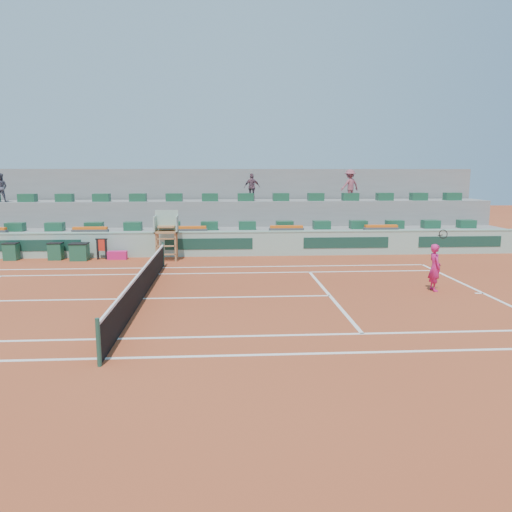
# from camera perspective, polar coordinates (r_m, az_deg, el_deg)

# --- Properties ---
(ground) EXTENTS (90.00, 90.00, 0.00)m
(ground) POSITION_cam_1_polar(r_m,az_deg,el_deg) (17.33, -12.82, -4.79)
(ground) COLOR #973A1D
(ground) RESTS_ON ground
(seating_tier_lower) EXTENTS (36.00, 4.00, 1.20)m
(seating_tier_lower) POSITION_cam_1_polar(r_m,az_deg,el_deg) (27.65, -9.40, 1.93)
(seating_tier_lower) COLOR gray
(seating_tier_lower) RESTS_ON ground
(seating_tier_upper) EXTENTS (36.00, 2.40, 2.60)m
(seating_tier_upper) POSITION_cam_1_polar(r_m,az_deg,el_deg) (29.15, -9.13, 3.71)
(seating_tier_upper) COLOR gray
(seating_tier_upper) RESTS_ON ground
(stadium_back_wall) EXTENTS (36.00, 0.40, 4.40)m
(stadium_back_wall) POSITION_cam_1_polar(r_m,az_deg,el_deg) (30.67, -8.90, 5.69)
(stadium_back_wall) COLOR gray
(stadium_back_wall) RESTS_ON ground
(player_bag) EXTENTS (0.91, 0.41, 0.41)m
(player_bag) POSITION_cam_1_polar(r_m,az_deg,el_deg) (25.31, -15.55, 0.09)
(player_bag) COLOR #D51B6B
(player_bag) RESTS_ON ground
(spectator_left) EXTENTS (0.80, 0.64, 1.56)m
(spectator_left) POSITION_cam_1_polar(r_m,az_deg,el_deg) (30.70, -27.18, 6.97)
(spectator_left) COLOR #4D4C59
(spectator_left) RESTS_ON seating_tier_upper
(spectator_mid) EXTENTS (0.94, 0.48, 1.54)m
(spectator_mid) POSITION_cam_1_polar(r_m,az_deg,el_deg) (28.57, -0.46, 7.88)
(spectator_mid) COLOR #694654
(spectator_mid) RESTS_ON seating_tier_upper
(spectator_right) EXTENTS (1.30, 1.05, 1.76)m
(spectator_right) POSITION_cam_1_polar(r_m,az_deg,el_deg) (29.06, 10.68, 7.96)
(spectator_right) COLOR #974B57
(spectator_right) RESTS_ON seating_tier_upper
(court_lines) EXTENTS (23.89, 11.09, 0.01)m
(court_lines) POSITION_cam_1_polar(r_m,az_deg,el_deg) (17.33, -12.82, -4.77)
(court_lines) COLOR white
(court_lines) RESTS_ON ground
(tennis_net) EXTENTS (0.10, 11.97, 1.10)m
(tennis_net) POSITION_cam_1_polar(r_m,az_deg,el_deg) (17.21, -12.89, -3.09)
(tennis_net) COLOR black
(tennis_net) RESTS_ON ground
(advertising_hoarding) EXTENTS (36.00, 0.34, 1.26)m
(advertising_hoarding) POSITION_cam_1_polar(r_m,az_deg,el_deg) (25.48, -9.84, 1.34)
(advertising_hoarding) COLOR #94BAA8
(advertising_hoarding) RESTS_ON ground
(umpire_chair) EXTENTS (1.10, 0.90, 2.40)m
(umpire_chair) POSITION_cam_1_polar(r_m,az_deg,el_deg) (24.38, -10.20, 3.12)
(umpire_chair) COLOR #9C683B
(umpire_chair) RESTS_ON ground
(seat_row_lower) EXTENTS (32.90, 0.60, 0.44)m
(seat_row_lower) POSITION_cam_1_polar(r_m,az_deg,el_deg) (26.67, -9.64, 3.42)
(seat_row_lower) COLOR #1A4F33
(seat_row_lower) RESTS_ON seating_tier_lower
(seat_row_upper) EXTENTS (32.90, 0.60, 0.44)m
(seat_row_upper) POSITION_cam_1_polar(r_m,az_deg,el_deg) (28.44, -9.33, 6.63)
(seat_row_upper) COLOR #1A4F33
(seat_row_upper) RESTS_ON seating_tier_upper
(flower_planters) EXTENTS (26.80, 0.36, 0.28)m
(flower_planters) POSITION_cam_1_polar(r_m,az_deg,el_deg) (26.09, -13.10, 2.98)
(flower_planters) COLOR #494949
(flower_planters) RESTS_ON seating_tier_lower
(drink_cooler_a) EXTENTS (0.85, 0.74, 0.84)m
(drink_cooler_a) POSITION_cam_1_polar(r_m,az_deg,el_deg) (25.55, -19.52, 0.47)
(drink_cooler_a) COLOR #1A4E35
(drink_cooler_a) RESTS_ON ground
(drink_cooler_b) EXTENTS (0.67, 0.58, 0.84)m
(drink_cooler_b) POSITION_cam_1_polar(r_m,az_deg,el_deg) (26.12, -21.92, 0.52)
(drink_cooler_b) COLOR #1A4E35
(drink_cooler_b) RESTS_ON ground
(drink_cooler_c) EXTENTS (0.66, 0.57, 0.84)m
(drink_cooler_c) POSITION_cam_1_polar(r_m,az_deg,el_deg) (26.91, -26.19, 0.47)
(drink_cooler_c) COLOR #1A4E35
(drink_cooler_c) RESTS_ON ground
(towel_rack) EXTENTS (0.58, 0.10, 1.03)m
(towel_rack) POSITION_cam_1_polar(r_m,az_deg,el_deg) (25.45, -17.22, 0.97)
(towel_rack) COLOR black
(towel_rack) RESTS_ON ground
(tennis_player) EXTENTS (0.42, 0.87, 2.28)m
(tennis_player) POSITION_cam_1_polar(r_m,az_deg,el_deg) (18.98, 19.75, -1.22)
(tennis_player) COLOR #D51B6B
(tennis_player) RESTS_ON ground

